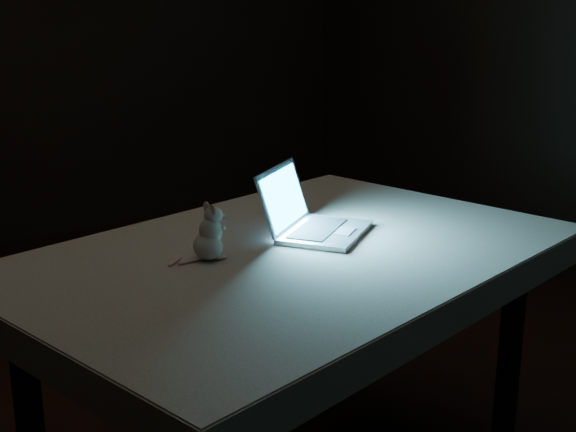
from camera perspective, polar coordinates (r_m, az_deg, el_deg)
floor at (r=2.82m, az=-6.26°, el=-14.80°), size 5.00×5.00×0.00m
back_wall at (r=4.81m, az=-20.49°, el=13.31°), size 4.50×0.04×2.60m
table at (r=2.25m, az=0.27°, el=-11.99°), size 1.63×1.26×0.77m
tablecloth at (r=2.13m, az=-1.25°, el=-3.40°), size 1.83×1.61×0.09m
laptop at (r=2.19m, az=2.83°, el=1.06°), size 0.38×0.37×0.20m
plush_mouse at (r=2.00m, az=-6.01°, el=-1.19°), size 0.14×0.14×0.15m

